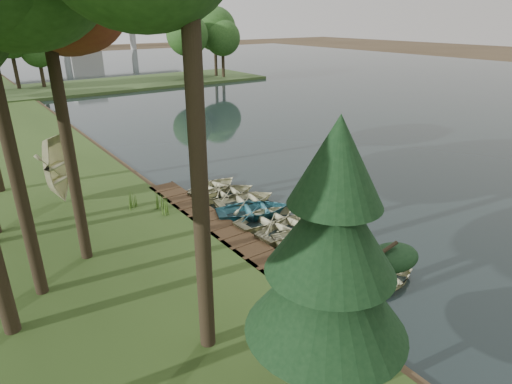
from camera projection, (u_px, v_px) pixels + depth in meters
ground at (261, 232)px, 20.85m from camera, size 300.00×300.00×0.00m
water at (361, 102)px, 52.08m from camera, size 130.00×200.00×0.05m
boardwalk at (233, 238)px, 19.92m from camera, size 1.60×16.00×0.30m
peninsula at (101, 86)px, 62.51m from camera, size 50.00×14.00×0.45m
far_trees at (70, 42)px, 58.33m from camera, size 45.60×5.60×8.80m
bridge at (32, 26)px, 114.59m from camera, size 95.90×4.00×8.60m
building_a at (78, 18)px, 138.42m from camera, size 10.00×8.00×18.00m
rowboat_0 at (383, 278)px, 16.52m from camera, size 3.39×2.71×0.63m
rowboat_1 at (353, 263)px, 17.43m from camera, size 3.91×3.31×0.69m
rowboat_2 at (331, 248)px, 18.64m from camera, size 3.41×2.58×0.67m
rowboat_3 at (313, 235)px, 19.63m from camera, size 4.39×3.71×0.77m
rowboat_4 at (291, 225)px, 20.47m from camera, size 4.18×3.24×0.79m
rowboat_5 at (268, 216)px, 21.46m from camera, size 3.76×2.77×0.75m
rowboat_6 at (254, 209)px, 22.21m from camera, size 4.66×4.00×0.81m
rowboat_7 at (245, 198)px, 23.63m from camera, size 3.81×3.00×0.71m
rowboat_8 at (226, 191)px, 24.55m from camera, size 3.72×2.81×0.73m
rowboat_9 at (214, 186)px, 25.32m from camera, size 4.12×3.47×0.73m
stored_rowboat at (63, 196)px, 23.28m from camera, size 4.44×4.44×0.76m
tree_2 at (43, 0)px, 14.32m from camera, size 3.77×3.77×11.75m
pine_tree at (331, 253)px, 9.29m from camera, size 3.80×3.80×7.73m
reeds_0 at (309, 300)px, 14.44m from camera, size 0.60×0.60×1.09m
reeds_1 at (166, 205)px, 21.90m from camera, size 0.60×0.60×0.95m
reeds_2 at (159, 200)px, 22.55m from camera, size 0.60×0.60×0.89m
reeds_3 at (132, 200)px, 22.58m from camera, size 0.60×0.60×0.88m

